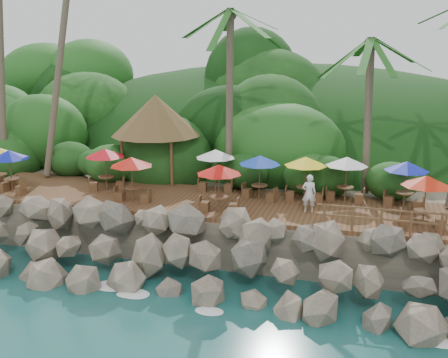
# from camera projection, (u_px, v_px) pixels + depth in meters

# --- Properties ---
(ground) EXTENTS (140.00, 140.00, 0.00)m
(ground) POSITION_uv_depth(u_px,v_px,m) (180.00, 305.00, 19.55)
(ground) COLOR #19514F
(ground) RESTS_ON ground
(land_base) EXTENTS (32.00, 25.20, 2.10)m
(land_base) POSITION_uv_depth(u_px,v_px,m) (266.00, 178.00, 34.19)
(land_base) COLOR gray
(land_base) RESTS_ON ground
(jungle_hill) EXTENTS (44.80, 28.00, 15.40)m
(jungle_hill) POSITION_uv_depth(u_px,v_px,m) (285.00, 168.00, 41.44)
(jungle_hill) COLOR #143811
(jungle_hill) RESTS_ON ground
(seawall) EXTENTS (29.00, 4.00, 2.30)m
(seawall) POSITION_uv_depth(u_px,v_px,m) (197.00, 256.00, 21.13)
(seawall) COLOR gray
(seawall) RESTS_ON ground
(terrace) EXTENTS (26.00, 5.00, 0.20)m
(terrace) POSITION_uv_depth(u_px,v_px,m) (224.00, 204.00, 24.60)
(terrace) COLOR brown
(terrace) RESTS_ON land_base
(jungle_foliage) EXTENTS (44.00, 16.00, 12.00)m
(jungle_foliage) POSITION_uv_depth(u_px,v_px,m) (263.00, 197.00, 33.52)
(jungle_foliage) COLOR #143811
(jungle_foliage) RESTS_ON ground
(foam_line) EXTENTS (25.20, 0.80, 0.06)m
(foam_line) POSITION_uv_depth(u_px,v_px,m) (183.00, 300.00, 19.82)
(foam_line) COLOR white
(foam_line) RESTS_ON ground
(palapa) EXTENTS (4.88, 4.88, 4.60)m
(palapa) POSITION_uv_depth(u_px,v_px,m) (156.00, 115.00, 28.14)
(palapa) COLOR brown
(palapa) RESTS_ON ground
(dining_clusters) EXTENTS (25.58, 5.18, 2.15)m
(dining_clusters) POSITION_uv_depth(u_px,v_px,m) (234.00, 165.00, 24.01)
(dining_clusters) COLOR brown
(dining_clusters) RESTS_ON terrace
(railing) EXTENTS (8.30, 0.10, 1.00)m
(railing) POSITION_uv_depth(u_px,v_px,m) (426.00, 222.00, 19.90)
(railing) COLOR brown
(railing) RESTS_ON terrace
(waiter) EXTENTS (0.68, 0.51, 1.70)m
(waiter) POSITION_uv_depth(u_px,v_px,m) (309.00, 194.00, 22.81)
(waiter) COLOR white
(waiter) RESTS_ON terrace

